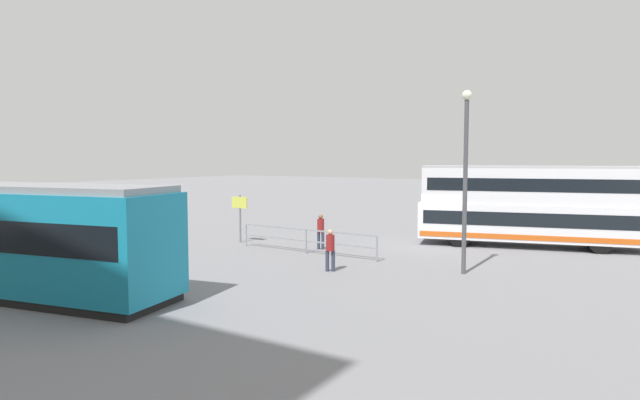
% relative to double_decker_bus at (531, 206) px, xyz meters
% --- Properties ---
extents(ground_plane, '(160.00, 160.00, 0.00)m').
position_rel_double_decker_bus_xyz_m(ground_plane, '(4.20, 2.16, -1.96)').
color(ground_plane, gray).
extents(double_decker_bus, '(10.63, 4.83, 3.85)m').
position_rel_double_decker_bus_xyz_m(double_decker_bus, '(0.00, 0.00, 0.00)').
color(double_decker_bus, white).
rests_on(double_decker_bus, ground).
extents(pedestrian_near_railing, '(0.36, 0.35, 1.64)m').
position_rel_double_decker_bus_xyz_m(pedestrian_near_railing, '(8.11, 5.87, -1.02)').
color(pedestrian_near_railing, '#33384C').
rests_on(pedestrian_near_railing, ground).
extents(pedestrian_crossing, '(0.44, 0.44, 1.58)m').
position_rel_double_decker_bus_xyz_m(pedestrian_crossing, '(5.24, 9.83, -1.06)').
color(pedestrian_crossing, '#33384C').
rests_on(pedestrian_crossing, ground).
extents(pedestrian_railing, '(7.14, 0.36, 1.08)m').
position_rel_double_decker_bus_xyz_m(pedestrian_railing, '(8.11, 7.11, -1.22)').
color(pedestrian_railing, gray).
rests_on(pedestrian_railing, ground).
extents(info_sign, '(0.96, 0.12, 2.39)m').
position_rel_double_decker_bus_xyz_m(info_sign, '(12.63, 6.25, -0.33)').
color(info_sign, slate).
rests_on(info_sign, ground).
extents(street_lamp, '(0.36, 0.36, 6.63)m').
position_rel_double_decker_bus_xyz_m(street_lamp, '(0.88, 7.64, 1.93)').
color(street_lamp, '#4C4C51').
rests_on(street_lamp, ground).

